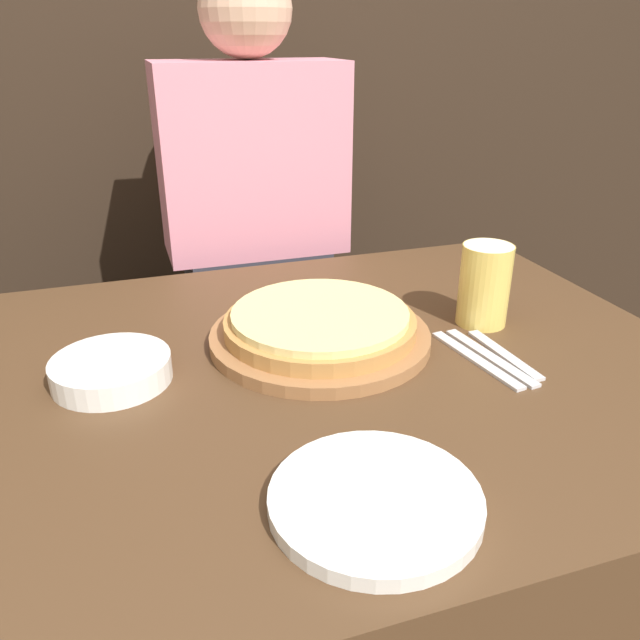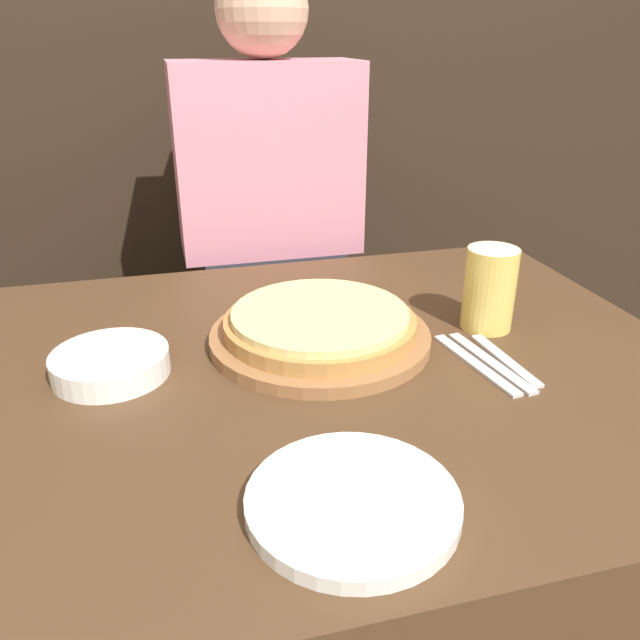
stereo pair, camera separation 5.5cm
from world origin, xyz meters
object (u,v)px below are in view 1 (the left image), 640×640
(side_bowl, at_px, (111,370))
(dinner_knife, at_px, (490,357))
(dinner_plate, at_px, (373,501))
(fork, at_px, (476,359))
(diner_person, at_px, (257,280))
(beer_glass, at_px, (485,282))
(spoon, at_px, (504,354))
(pizza_on_board, at_px, (320,328))

(side_bowl, distance_m, dinner_knife, 0.56)
(dinner_plate, bearing_deg, fork, 42.54)
(side_bowl, height_order, dinner_knife, side_bowl)
(dinner_plate, bearing_deg, dinner_knife, 40.05)
(fork, bearing_deg, diner_person, 104.80)
(beer_glass, distance_m, diner_person, 0.66)
(dinner_knife, bearing_deg, beer_glass, 65.13)
(spoon, bearing_deg, diner_person, 108.58)
(fork, bearing_deg, side_bowl, 168.24)
(side_bowl, relative_size, diner_person, 0.12)
(fork, bearing_deg, dinner_plate, -137.46)
(pizza_on_board, xyz_separation_m, side_bowl, (-0.32, -0.02, -0.01))
(fork, relative_size, diner_person, 0.15)
(pizza_on_board, height_order, side_bowl, pizza_on_board)
(pizza_on_board, relative_size, beer_glass, 2.54)
(dinner_plate, distance_m, spoon, 0.41)
(fork, xyz_separation_m, spoon, (0.05, 0.00, 0.00))
(fork, height_order, spoon, same)
(dinner_knife, relative_size, spoon, 1.17)
(beer_glass, distance_m, spoon, 0.14)
(dinner_plate, relative_size, fork, 1.13)
(pizza_on_board, height_order, dinner_knife, pizza_on_board)
(pizza_on_board, relative_size, spoon, 2.07)
(dinner_plate, distance_m, diner_person, 0.96)
(pizza_on_board, xyz_separation_m, spoon, (0.26, -0.13, -0.02))
(dinner_plate, distance_m, dinner_knife, 0.39)
(dinner_plate, relative_size, side_bowl, 1.34)
(beer_glass, relative_size, dinner_plate, 0.61)
(beer_glass, distance_m, side_bowl, 0.61)
(spoon, bearing_deg, side_bowl, 169.24)
(fork, height_order, diner_person, diner_person)
(beer_glass, distance_m, dinner_plate, 0.51)
(side_bowl, xyz_separation_m, diner_person, (0.34, 0.59, -0.12))
(spoon, xyz_separation_m, diner_person, (-0.23, 0.70, -0.11))
(fork, xyz_separation_m, dinner_knife, (0.03, 0.00, 0.00))
(diner_person, bearing_deg, fork, -75.20)
(beer_glass, height_order, diner_person, diner_person)
(side_bowl, bearing_deg, pizza_on_board, 3.96)
(pizza_on_board, relative_size, diner_person, 0.26)
(dinner_plate, relative_size, diner_person, 0.16)
(dinner_plate, xyz_separation_m, spoon, (0.32, 0.25, -0.01))
(diner_person, bearing_deg, spoon, -71.42)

